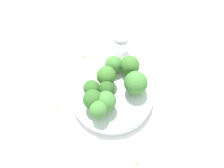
# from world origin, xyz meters

# --- Properties ---
(ground_plane) EXTENTS (3.00, 3.00, 0.00)m
(ground_plane) POSITION_xyz_m (0.00, 0.00, 0.00)
(ground_plane) COLOR white
(bowl) EXTENTS (0.21, 0.21, 0.03)m
(bowl) POSITION_xyz_m (0.00, 0.00, 0.02)
(bowl) COLOR silver
(bowl) RESTS_ON ground_plane
(broccoli_floret_0) EXTENTS (0.04, 0.04, 0.05)m
(broccoli_floret_0) POSITION_xyz_m (-0.02, -0.00, 0.06)
(broccoli_floret_0) COLOR #8EB770
(broccoli_floret_0) RESTS_ON bowl
(broccoli_floret_1) EXTENTS (0.06, 0.06, 0.06)m
(broccoli_floret_1) POSITION_xyz_m (0.04, -0.04, 0.07)
(broccoli_floret_1) COLOR #7A9E5B
(broccoli_floret_1) RESTS_ON bowl
(broccoli_floret_2) EXTENTS (0.05, 0.05, 0.06)m
(broccoli_floret_2) POSITION_xyz_m (0.01, 0.02, 0.07)
(broccoli_floret_2) COLOR #8EB770
(broccoli_floret_2) RESTS_ON bowl
(broccoli_floret_3) EXTENTS (0.05, 0.05, 0.06)m
(broccoli_floret_3) POSITION_xyz_m (-0.06, 0.00, 0.07)
(broccoli_floret_3) COLOR #8EB770
(broccoli_floret_3) RESTS_ON bowl
(broccoli_floret_4) EXTENTS (0.04, 0.04, 0.06)m
(broccoli_floret_4) POSITION_xyz_m (-0.07, -0.03, 0.07)
(broccoli_floret_4) COLOR #84AD66
(broccoli_floret_4) RESTS_ON bowl
(broccoli_floret_5) EXTENTS (0.05, 0.05, 0.06)m
(broccoli_floret_5) POSITION_xyz_m (-0.04, -0.02, 0.06)
(broccoli_floret_5) COLOR #7A9E5B
(broccoli_floret_5) RESTS_ON bowl
(broccoli_floret_6) EXTENTS (0.05, 0.05, 0.05)m
(broccoli_floret_6) POSITION_xyz_m (0.07, 0.01, 0.06)
(broccoli_floret_6) COLOR #7A9E5B
(broccoli_floret_6) RESTS_ON bowl
(broccoli_floret_7) EXTENTS (0.04, 0.04, 0.05)m
(broccoli_floret_7) POSITION_xyz_m (-0.04, 0.03, 0.06)
(broccoli_floret_7) COLOR #7A9E5B
(broccoli_floret_7) RESTS_ON bowl
(broccoli_floret_8) EXTENTS (0.04, 0.04, 0.05)m
(broccoli_floret_8) POSITION_xyz_m (0.05, 0.04, 0.06)
(broccoli_floret_8) COLOR #84AD66
(broccoli_floret_8) RESTS_ON bowl
(pepper_shaker) EXTENTS (0.04, 0.04, 0.06)m
(pepper_shaker) POSITION_xyz_m (0.13, 0.09, 0.03)
(pepper_shaker) COLOR silver
(pepper_shaker) RESTS_ON ground_plane
(almond_crumb_0) EXTENTS (0.01, 0.01, 0.01)m
(almond_crumb_0) POSITION_xyz_m (-0.08, -0.15, 0.00)
(almond_crumb_0) COLOR #AD7F4C
(almond_crumb_0) RESTS_ON ground_plane
(almond_crumb_1) EXTENTS (0.01, 0.01, 0.01)m
(almond_crumb_1) POSITION_xyz_m (-0.13, 0.00, 0.00)
(almond_crumb_1) COLOR tan
(almond_crumb_1) RESTS_ON ground_plane
(almond_crumb_2) EXTENTS (0.00, 0.01, 0.01)m
(almond_crumb_2) POSITION_xyz_m (-0.12, 0.08, 0.00)
(almond_crumb_2) COLOR olive
(almond_crumb_2) RESTS_ON ground_plane
(almond_crumb_3) EXTENTS (0.01, 0.01, 0.01)m
(almond_crumb_3) POSITION_xyz_m (0.04, 0.15, 0.00)
(almond_crumb_3) COLOR olive
(almond_crumb_3) RESTS_ON ground_plane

